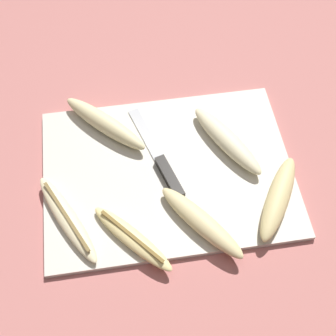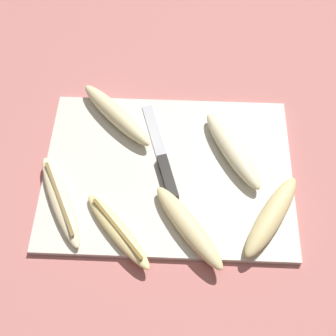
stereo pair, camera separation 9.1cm
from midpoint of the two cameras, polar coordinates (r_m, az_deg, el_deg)
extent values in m
plane|color=#B76B66|center=(0.93, -2.80, -0.94)|extent=(4.00, 4.00, 0.00)
cube|color=beige|center=(0.92, -2.81, -0.75)|extent=(0.49, 0.36, 0.01)
cube|color=black|center=(0.90, -2.56, -1.37)|extent=(0.05, 0.10, 0.02)
cube|color=#B7BABF|center=(0.97, -5.38, 3.89)|extent=(0.06, 0.14, 0.00)
ellipsoid|color=beige|center=(0.98, -10.38, 5.18)|extent=(0.17, 0.18, 0.04)
ellipsoid|color=beige|center=(0.89, -15.10, -6.20)|extent=(0.12, 0.20, 0.02)
cube|color=olive|center=(0.88, -15.26, -5.87)|extent=(0.08, 0.15, 0.00)
ellipsoid|color=#DBC684|center=(0.88, 10.45, -3.84)|extent=(0.13, 0.18, 0.03)
ellipsoid|color=beige|center=(0.94, 4.48, 3.17)|extent=(0.13, 0.20, 0.03)
ellipsoid|color=beige|center=(0.85, 1.02, -6.87)|extent=(0.15, 0.18, 0.03)
ellipsoid|color=#EDD689|center=(0.85, -7.48, -8.76)|extent=(0.15, 0.16, 0.02)
cube|color=olive|center=(0.84, -7.57, -8.45)|extent=(0.10, 0.12, 0.00)
camera|label=1|loc=(0.05, -92.87, -4.63)|focal=50.00mm
camera|label=2|loc=(0.05, 87.13, 4.63)|focal=50.00mm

